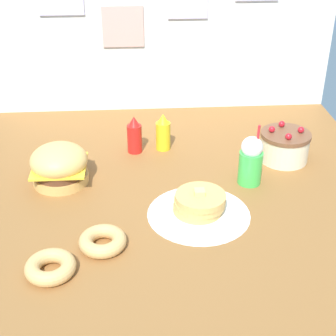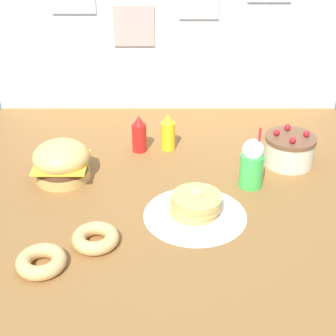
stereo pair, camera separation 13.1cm
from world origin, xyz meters
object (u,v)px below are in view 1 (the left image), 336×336
Objects in this scene: burger at (59,165)px; donut_chocolate at (103,241)px; pancake_stack at (199,205)px; layer_cake at (284,146)px; ketchup_bottle at (134,136)px; cream_soda_cup at (251,161)px; mustard_bottle at (163,133)px; donut_pink_glaze at (50,267)px.

donut_chocolate is at bearing -66.50° from burger.
pancake_stack is 41.97cm from donut_chocolate.
layer_cake is 1.34× the size of donut_chocolate.
cream_soda_cup reaches higher than ketchup_bottle.
mustard_bottle reaches higher than layer_cake.
mustard_bottle is 1.08× the size of donut_pink_glaze.
donut_pink_glaze and donut_chocolate have the same top height.
ketchup_bottle is 1.08× the size of donut_chocolate.
layer_cake is 29.06cm from cream_soda_cup.
cream_soda_cup reaches higher than burger.
pancake_stack is 1.13× the size of cream_soda_cup.
mustard_bottle reaches higher than pancake_stack.
cream_soda_cup is (36.32, -35.10, 2.36)cm from mustard_bottle.
donut_chocolate is at bearing -99.66° from ketchup_bottle.
ketchup_bottle reaches higher than burger.
donut_pink_glaze is at bearing -143.79° from layer_cake.
burger is 61.00cm from donut_pink_glaze.
mustard_bottle is 50.57cm from cream_soda_cup.
burger is at bearing 153.30° from pancake_stack.
donut_chocolate is (-84.08, -61.12, -4.49)cm from layer_cake.
donut_pink_glaze is (-55.01, -31.21, -1.60)cm from pancake_stack.
pancake_stack is at bearing -65.84° from ketchup_bottle.
pancake_stack is 63.27cm from donut_pink_glaze.
burger is 105.65cm from layer_cake.
burger reaches higher than donut_chocolate.
mustard_bottle is 99.87cm from donut_pink_glaze.
mustard_bottle reaches higher than donut_chocolate.
cream_soda_cup is 97.39cm from donut_pink_glaze.
pancake_stack is 1.83× the size of donut_pink_glaze.
ketchup_bottle is (-71.44, 13.12, 1.48)cm from layer_cake.
layer_cake is 125.62cm from donut_pink_glaze.
donut_chocolate is (20.69, -47.59, -5.80)cm from burger.
burger is at bearing 175.69° from cream_soda_cup.
pancake_stack is (58.49, -29.42, -4.20)cm from burger.
mustard_bottle is at bearing 63.74° from donut_pink_glaze.
layer_cake is at bearing 7.36° from burger.
burger is 1.43× the size of donut_chocolate.
cream_soda_cup is (-20.87, -19.86, 3.83)cm from layer_cake.
pancake_stack is 59.36cm from mustard_bottle.
burger is 0.78× the size of pancake_stack.
pancake_stack is at bearing -26.70° from burger.
cream_soda_cup reaches higher than pancake_stack.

